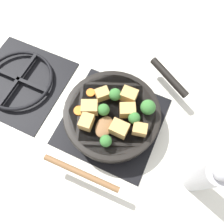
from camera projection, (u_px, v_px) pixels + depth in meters
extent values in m
plane|color=silver|center=(112.00, 121.00, 0.72)|extent=(2.40, 2.40, 0.00)
cube|color=black|center=(112.00, 121.00, 0.72)|extent=(0.31, 0.31, 0.01)
torus|color=black|center=(112.00, 119.00, 0.70)|extent=(0.24, 0.24, 0.01)
cube|color=black|center=(112.00, 119.00, 0.70)|extent=(0.01, 0.23, 0.01)
cube|color=black|center=(112.00, 119.00, 0.70)|extent=(0.23, 0.01, 0.01)
cube|color=black|center=(20.00, 82.00, 0.78)|extent=(0.31, 0.31, 0.01)
torus|color=black|center=(19.00, 79.00, 0.76)|extent=(0.24, 0.24, 0.01)
cube|color=black|center=(19.00, 79.00, 0.76)|extent=(0.01, 0.23, 0.01)
cube|color=black|center=(19.00, 79.00, 0.76)|extent=(0.23, 0.01, 0.01)
cylinder|color=black|center=(112.00, 115.00, 0.67)|extent=(0.29, 0.29, 0.05)
cylinder|color=#5B3316|center=(112.00, 115.00, 0.67)|extent=(0.26, 0.26, 0.05)
torus|color=black|center=(112.00, 113.00, 0.65)|extent=(0.30, 0.30, 0.01)
cylinder|color=black|center=(169.00, 77.00, 0.71)|extent=(0.11, 0.15, 0.02)
ellipsoid|color=brown|center=(105.00, 127.00, 0.62)|extent=(0.07, 0.05, 0.01)
cylinder|color=brown|center=(83.00, 174.00, 0.57)|extent=(0.02, 0.22, 0.02)
cube|color=tan|center=(129.00, 95.00, 0.65)|extent=(0.04, 0.05, 0.04)
cube|color=tan|center=(90.00, 108.00, 0.63)|extent=(0.05, 0.06, 0.04)
cube|color=tan|center=(127.00, 110.00, 0.63)|extent=(0.05, 0.06, 0.04)
cube|color=tan|center=(140.00, 129.00, 0.61)|extent=(0.04, 0.05, 0.03)
cube|color=tan|center=(87.00, 122.00, 0.62)|extent=(0.05, 0.04, 0.03)
cube|color=tan|center=(119.00, 129.00, 0.61)|extent=(0.04, 0.05, 0.04)
cube|color=tan|center=(102.00, 94.00, 0.66)|extent=(0.05, 0.05, 0.03)
cylinder|color=#709956|center=(115.00, 98.00, 0.66)|extent=(0.01, 0.01, 0.01)
sphere|color=#387533|center=(115.00, 95.00, 0.64)|extent=(0.04, 0.04, 0.04)
cylinder|color=#709956|center=(106.00, 143.00, 0.61)|extent=(0.01, 0.01, 0.01)
sphere|color=#387533|center=(106.00, 141.00, 0.59)|extent=(0.03, 0.03, 0.03)
cylinder|color=#709956|center=(147.00, 110.00, 0.65)|extent=(0.01, 0.01, 0.01)
sphere|color=#387533|center=(148.00, 107.00, 0.62)|extent=(0.04, 0.04, 0.04)
cylinder|color=#709956|center=(134.00, 120.00, 0.63)|extent=(0.01, 0.01, 0.01)
sphere|color=#387533|center=(135.00, 117.00, 0.62)|extent=(0.03, 0.03, 0.03)
cylinder|color=#709956|center=(104.00, 112.00, 0.64)|extent=(0.01, 0.01, 0.01)
sphere|color=#387533|center=(104.00, 110.00, 0.63)|extent=(0.04, 0.04, 0.04)
cylinder|color=orange|center=(79.00, 111.00, 0.65)|extent=(0.03, 0.03, 0.01)
cylinder|color=orange|center=(91.00, 93.00, 0.67)|extent=(0.03, 0.03, 0.01)
cylinder|color=#B2B2B7|center=(203.00, 178.00, 0.57)|extent=(0.05, 0.05, 0.18)
sphere|color=#B2B2B7|center=(221.00, 173.00, 0.47)|extent=(0.04, 0.04, 0.04)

